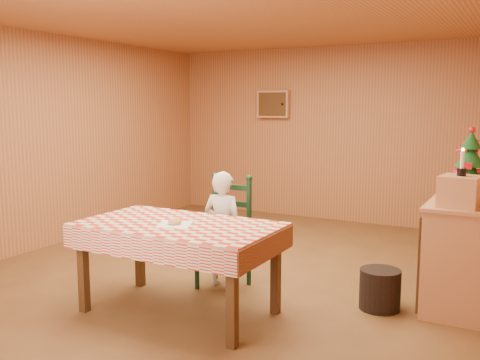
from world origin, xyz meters
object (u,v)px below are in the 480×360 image
at_px(dining_table, 178,233).
at_px(shelf_unit, 461,251).
at_px(christmas_tree, 470,164).
at_px(crate, 460,191).
at_px(storage_bin, 380,289).
at_px(seated_child, 223,230).
at_px(ladder_chair, 226,234).

height_order(dining_table, shelf_unit, shelf_unit).
bearing_deg(shelf_unit, dining_table, -145.73).
distance_m(dining_table, christmas_tree, 2.68).
xyz_separation_m(crate, storage_bin, (-0.58, -0.10, -0.88)).
distance_m(seated_child, storage_bin, 1.52).
xyz_separation_m(seated_child, christmas_tree, (2.05, 0.91, 0.65)).
xyz_separation_m(ladder_chair, storage_bin, (1.47, 0.10, -0.33)).
distance_m(ladder_chair, shelf_unit, 2.13).
distance_m(shelf_unit, christmas_tree, 0.79).
height_order(ladder_chair, shelf_unit, ladder_chair).
xyz_separation_m(seated_child, crate, (2.05, 0.26, 0.49)).
bearing_deg(dining_table, ladder_chair, 90.00).
height_order(ladder_chair, christmas_tree, christmas_tree).
height_order(ladder_chair, crate, crate).
bearing_deg(crate, dining_table, -154.21).
height_order(dining_table, crate, crate).
height_order(seated_child, crate, crate).
height_order(ladder_chair, seated_child, seated_child).
bearing_deg(shelf_unit, seated_child, -162.06).
distance_m(seated_child, shelf_unit, 2.15).
relative_size(shelf_unit, crate, 4.13).
relative_size(crate, storage_bin, 0.86).
relative_size(crate, christmas_tree, 0.48).
bearing_deg(storage_bin, christmas_tree, 52.19).
distance_m(dining_table, storage_bin, 1.79).
bearing_deg(ladder_chair, dining_table, -90.00).
relative_size(shelf_unit, storage_bin, 3.57).
bearing_deg(ladder_chair, storage_bin, 3.91).
relative_size(seated_child, shelf_unit, 0.91).
relative_size(shelf_unit, christmas_tree, 2.00).
xyz_separation_m(ladder_chair, christmas_tree, (2.05, 0.85, 0.71)).
height_order(shelf_unit, christmas_tree, christmas_tree).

